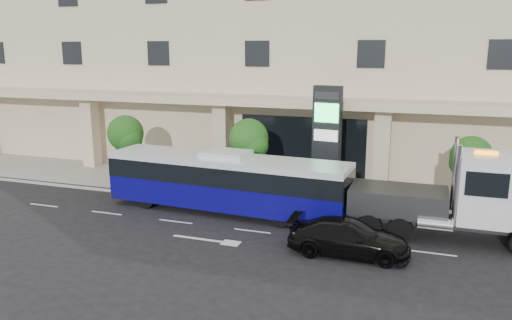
{
  "coord_description": "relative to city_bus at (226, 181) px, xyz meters",
  "views": [
    {
      "loc": [
        7.3,
        -22.19,
        8.31
      ],
      "look_at": [
        -1.02,
        2.0,
        2.58
      ],
      "focal_mm": 35.0,
      "sensor_mm": 36.0,
      "label": 1
    }
  ],
  "objects": [
    {
      "name": "ground",
      "position": [
        2.21,
        -0.77,
        -1.64
      ],
      "size": [
        120.0,
        120.0,
        0.0
      ],
      "primitive_type": "plane",
      "color": "black",
      "rests_on": "ground"
    },
    {
      "name": "signage_pylon",
      "position": [
        4.38,
        3.97,
        1.66
      ],
      "size": [
        1.61,
        0.77,
        6.21
      ],
      "rotation": [
        0.0,
        0.0,
        -0.13
      ],
      "color": "black",
      "rests_on": "sidewalk"
    },
    {
      "name": "tree_left",
      "position": [
        -7.76,
        2.83,
        1.47
      ],
      "size": [
        2.27,
        2.2,
        4.22
      ],
      "color": "#422B19",
      "rests_on": "sidewalk"
    },
    {
      "name": "convention_center",
      "position": [
        2.21,
        14.66,
        8.33
      ],
      "size": [
        60.0,
        17.6,
        20.0
      ],
      "color": "beige",
      "rests_on": "ground"
    },
    {
      "name": "black_sedan",
      "position": [
        6.84,
        -3.52,
        -0.92
      ],
      "size": [
        5.0,
        2.09,
        1.44
      ],
      "primitive_type": "imported",
      "rotation": [
        0.0,
        0.0,
        1.58
      ],
      "color": "black",
      "rests_on": "ground"
    },
    {
      "name": "sidewalk",
      "position": [
        2.21,
        4.23,
        -1.57
      ],
      "size": [
        120.0,
        6.0,
        0.15
      ],
      "primitive_type": "cube",
      "color": "gray",
      "rests_on": "ground"
    },
    {
      "name": "city_bus",
      "position": [
        0.0,
        0.0,
        0.0
      ],
      "size": [
        12.89,
        3.47,
        3.23
      ],
      "rotation": [
        0.0,
        0.0,
        -0.06
      ],
      "color": "black",
      "rests_on": "ground"
    },
    {
      "name": "tree_mid",
      "position": [
        0.24,
        2.83,
        1.62
      ],
      "size": [
        2.28,
        2.2,
        4.38
      ],
      "color": "#422B19",
      "rests_on": "sidewalk"
    },
    {
      "name": "tree_right",
      "position": [
        11.74,
        2.83,
        1.39
      ],
      "size": [
        2.1,
        2.0,
        4.04
      ],
      "color": "#422B19",
      "rests_on": "sidewalk"
    },
    {
      "name": "tow_truck",
      "position": [
        11.15,
        -0.32,
        0.2
      ],
      "size": [
        9.8,
        2.54,
        4.47
      ],
      "rotation": [
        0.0,
        0.0,
        -0.0
      ],
      "color": "#2D3033",
      "rests_on": "ground"
    },
    {
      "name": "curb",
      "position": [
        2.21,
        1.23,
        -1.57
      ],
      "size": [
        120.0,
        0.3,
        0.15
      ],
      "primitive_type": "cube",
      "color": "gray",
      "rests_on": "ground"
    }
  ]
}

